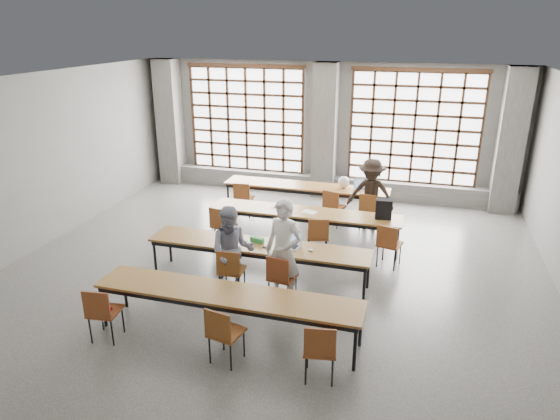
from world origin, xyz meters
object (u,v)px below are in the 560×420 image
(student_female, at_px, (232,251))
(laptop_back, at_px, (362,186))
(laptop_front, at_px, (291,242))
(red_pouch, at_px, (105,308))
(chair_mid_right, at_px, (389,241))
(chair_back_mid, at_px, (333,204))
(chair_near_left, at_px, (102,309))
(chair_back_right, at_px, (369,208))
(chair_back_left, at_px, (243,196))
(chair_front_right, at_px, (281,274))
(chair_front_left, at_px, (230,268))
(backpack, at_px, (384,209))
(student_back, at_px, (371,194))
(phone, at_px, (266,247))
(chair_near_right, at_px, (320,346))
(mouse, at_px, (311,250))
(desk_row_b, at_px, (305,214))
(desk_row_a, at_px, (306,188))
(chair_mid_left, at_px, (221,223))
(desk_row_d, at_px, (227,296))
(green_box, at_px, (257,240))
(plastic_bag, at_px, (344,182))
(desk_row_c, at_px, (259,248))
(student_male, at_px, (283,251))
(chair_mid_centre, at_px, (318,234))

(student_female, height_order, laptop_back, student_female)
(laptop_front, xyz_separation_m, red_pouch, (-2.16, -2.39, -0.29))
(chair_mid_right, bearing_deg, chair_back_mid, 128.38)
(chair_near_left, height_order, red_pouch, chair_near_left)
(chair_near_left, bearing_deg, chair_back_right, 58.91)
(chair_back_left, distance_m, chair_front_right, 4.09)
(chair_front_left, height_order, backpack, backpack)
(chair_back_mid, relative_size, red_pouch, 4.40)
(student_back, relative_size, laptop_back, 3.56)
(phone, bearing_deg, chair_back_left, 116.97)
(chair_front_left, xyz_separation_m, chair_near_right, (1.90, -1.73, 0.00))
(laptop_back, height_order, mouse, laptop_back)
(mouse, bearing_deg, desk_row_b, 106.46)
(chair_front_left, distance_m, phone, 0.74)
(chair_back_mid, height_order, phone, chair_back_mid)
(student_female, distance_m, laptop_front, 1.05)
(chair_mid_right, xyz_separation_m, chair_front_left, (-2.48, -1.84, 0.00))
(desk_row_a, xyz_separation_m, chair_front_left, (-0.31, -4.21, -0.13))
(chair_back_left, height_order, chair_front_left, same)
(laptop_back, bearing_deg, desk_row_b, -116.96)
(chair_mid_left, bearing_deg, chair_front_right, -45.50)
(laptop_front, relative_size, laptop_back, 0.87)
(desk_row_d, relative_size, chair_back_mid, 4.55)
(chair_front_left, height_order, green_box, chair_front_left)
(green_box, bearing_deg, chair_back_mid, 73.64)
(plastic_bag, bearing_deg, chair_near_right, -83.46)
(backpack, bearing_deg, chair_mid_left, -173.75)
(chair_front_left, distance_m, laptop_front, 1.16)
(chair_mid_right, bearing_deg, red_pouch, -137.33)
(desk_row_d, distance_m, chair_front_right, 1.22)
(chair_back_mid, height_order, plastic_bag, plastic_bag)
(desk_row_c, height_order, chair_near_left, chair_near_left)
(student_back, bearing_deg, student_female, -114.23)
(chair_front_right, height_order, student_female, student_female)
(student_female, xyz_separation_m, green_box, (0.25, 0.58, -0.01))
(desk_row_b, height_order, desk_row_d, same)
(desk_row_a, distance_m, student_male, 4.13)
(phone, bearing_deg, chair_back_mid, 78.63)
(desk_row_a, relative_size, student_male, 2.23)
(chair_mid_centre, xyz_separation_m, chair_near_left, (-2.42, -3.57, 0.00))
(desk_row_c, xyz_separation_m, green_box, (-0.05, 0.08, 0.11))
(chair_mid_left, xyz_separation_m, chair_near_left, (-0.38, -3.57, 0.00))
(laptop_front, bearing_deg, mouse, -18.26)
(chair_back_left, distance_m, chair_near_right, 6.10)
(student_male, xyz_separation_m, mouse, (0.35, 0.48, -0.15))
(student_male, distance_m, laptop_back, 4.26)
(chair_back_right, relative_size, phone, 6.77)
(chair_mid_centre, bearing_deg, red_pouch, -124.81)
(desk_row_b, height_order, phone, phone)
(desk_row_b, bearing_deg, desk_row_a, 102.31)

